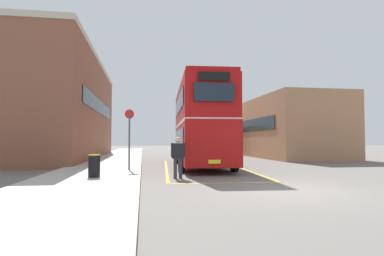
{
  "coord_description": "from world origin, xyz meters",
  "views": [
    {
      "loc": [
        -4.42,
        -9.01,
        1.53
      ],
      "look_at": [
        -0.97,
        12.83,
        2.42
      ],
      "focal_mm": 29.11,
      "sensor_mm": 36.0,
      "label": 1
    }
  ],
  "objects_px": {
    "litter_bin": "(94,166)",
    "bus_stop_sign": "(129,134)",
    "single_deck_bus": "(213,139)",
    "pedestrian_boarding": "(178,155)",
    "double_decker_bus": "(200,124)"
  },
  "relations": [
    {
      "from": "litter_bin",
      "to": "bus_stop_sign",
      "type": "relative_size",
      "value": 0.3
    },
    {
      "from": "double_decker_bus",
      "to": "single_deck_bus",
      "type": "relative_size",
      "value": 1.11
    },
    {
      "from": "double_decker_bus",
      "to": "bus_stop_sign",
      "type": "bearing_deg",
      "value": -146.23
    },
    {
      "from": "double_decker_bus",
      "to": "litter_bin",
      "type": "relative_size",
      "value": 11.77
    },
    {
      "from": "litter_bin",
      "to": "bus_stop_sign",
      "type": "xyz_separation_m",
      "value": [
        1.16,
        2.99,
        1.29
      ]
    },
    {
      "from": "single_deck_bus",
      "to": "bus_stop_sign",
      "type": "xyz_separation_m",
      "value": [
        -8.48,
        -19.41,
        0.22
      ]
    },
    {
      "from": "litter_bin",
      "to": "single_deck_bus",
      "type": "bearing_deg",
      "value": 66.7
    },
    {
      "from": "pedestrian_boarding",
      "to": "single_deck_bus",
      "type": "bearing_deg",
      "value": 73.8
    },
    {
      "from": "double_decker_bus",
      "to": "pedestrian_boarding",
      "type": "distance_m",
      "value": 5.96
    },
    {
      "from": "litter_bin",
      "to": "pedestrian_boarding",
      "type": "bearing_deg",
      "value": 3.96
    },
    {
      "from": "double_decker_bus",
      "to": "litter_bin",
      "type": "xyz_separation_m",
      "value": [
        -5.13,
        -5.64,
        -1.94
      ]
    },
    {
      "from": "double_decker_bus",
      "to": "litter_bin",
      "type": "bearing_deg",
      "value": -132.27
    },
    {
      "from": "double_decker_bus",
      "to": "pedestrian_boarding",
      "type": "relative_size",
      "value": 6.08
    },
    {
      "from": "single_deck_bus",
      "to": "pedestrian_boarding",
      "type": "bearing_deg",
      "value": -106.2
    },
    {
      "from": "double_decker_bus",
      "to": "bus_stop_sign",
      "type": "distance_m",
      "value": 4.81
    }
  ]
}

